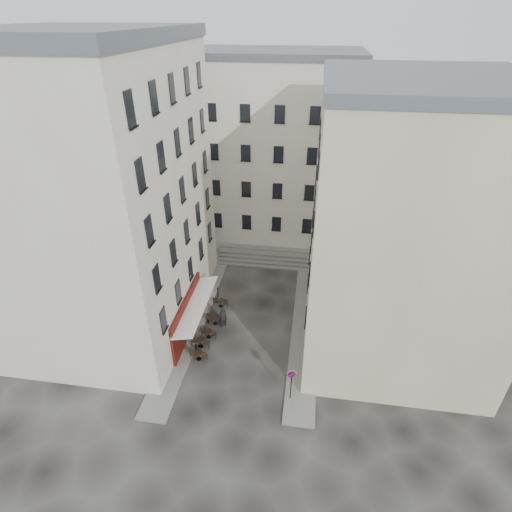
% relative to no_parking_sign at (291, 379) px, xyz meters
% --- Properties ---
extents(ground, '(90.00, 90.00, 0.00)m').
position_rel_no_parking_sign_xyz_m(ground, '(-3.86, 3.97, -1.84)').
color(ground, black).
rests_on(ground, ground).
extents(sidewalk_left, '(2.00, 22.00, 0.12)m').
position_rel_no_parking_sign_xyz_m(sidewalk_left, '(-8.36, 7.97, -1.78)').
color(sidewalk_left, slate).
rests_on(sidewalk_left, ground).
extents(sidewalk_right, '(2.00, 18.00, 0.12)m').
position_rel_no_parking_sign_xyz_m(sidewalk_right, '(0.64, 6.97, -1.78)').
color(sidewalk_right, slate).
rests_on(sidewalk_right, ground).
extents(building_left, '(12.20, 16.20, 20.60)m').
position_rel_no_parking_sign_xyz_m(building_left, '(-14.36, 6.97, 8.47)').
color(building_left, beige).
rests_on(building_left, ground).
extents(building_right, '(12.20, 14.20, 18.60)m').
position_rel_no_parking_sign_xyz_m(building_right, '(6.64, 7.47, 7.47)').
color(building_right, tan).
rests_on(building_right, ground).
extents(building_back, '(18.20, 10.20, 18.60)m').
position_rel_no_parking_sign_xyz_m(building_back, '(-4.86, 22.97, 7.47)').
color(building_back, beige).
rests_on(building_back, ground).
extents(cafe_storefront, '(1.74, 7.30, 3.50)m').
position_rel_no_parking_sign_xyz_m(cafe_storefront, '(-8.17, 4.97, 0.04)').
color(cafe_storefront, '#450C09').
rests_on(cafe_storefront, ground).
extents(stone_steps, '(9.00, 3.15, 0.80)m').
position_rel_no_parking_sign_xyz_m(stone_steps, '(-3.86, 16.55, -1.44)').
color(stone_steps, slate).
rests_on(stone_steps, ground).
extents(bollard_near, '(0.12, 0.12, 0.98)m').
position_rel_no_parking_sign_xyz_m(bollard_near, '(-7.11, 2.97, -1.31)').
color(bollard_near, black).
rests_on(bollard_near, ground).
extents(bollard_mid, '(0.12, 0.12, 0.98)m').
position_rel_no_parking_sign_xyz_m(bollard_mid, '(-7.11, 6.47, -1.31)').
color(bollard_mid, black).
rests_on(bollard_mid, ground).
extents(bollard_far, '(0.12, 0.12, 0.98)m').
position_rel_no_parking_sign_xyz_m(bollard_far, '(-7.11, 9.97, -1.31)').
color(bollard_far, black).
rests_on(bollard_far, ground).
extents(no_parking_sign, '(0.58, 0.19, 2.60)m').
position_rel_no_parking_sign_xyz_m(no_parking_sign, '(0.00, 0.00, 0.00)').
color(no_parking_sign, black).
rests_on(no_parking_sign, ground).
extents(bistro_table_a, '(1.28, 0.60, 0.90)m').
position_rel_no_parking_sign_xyz_m(bistro_table_a, '(-6.78, 2.50, -1.38)').
color(bistro_table_a, black).
rests_on(bistro_table_a, ground).
extents(bistro_table_b, '(1.39, 0.65, 0.98)m').
position_rel_no_parking_sign_xyz_m(bistro_table_b, '(-6.98, 3.77, -1.34)').
color(bistro_table_b, black).
rests_on(bistro_table_b, ground).
extents(bistro_table_c, '(1.21, 0.57, 0.85)m').
position_rel_no_parking_sign_xyz_m(bistro_table_c, '(-6.64, 4.85, -1.40)').
color(bistro_table_c, black).
rests_on(bistro_table_c, ground).
extents(bistro_table_d, '(1.31, 0.61, 0.92)m').
position_rel_no_parking_sign_xyz_m(bistro_table_d, '(-6.50, 6.42, -1.37)').
color(bistro_table_d, black).
rests_on(bistro_table_d, ground).
extents(bistro_table_e, '(1.25, 0.59, 0.88)m').
position_rel_no_parking_sign_xyz_m(bistro_table_e, '(-6.56, 8.68, -1.39)').
color(bistro_table_e, black).
rests_on(bistro_table_e, ground).
extents(pedestrian, '(0.82, 0.80, 1.90)m').
position_rel_no_parking_sign_xyz_m(pedestrian, '(-5.84, 6.28, -0.89)').
color(pedestrian, black).
rests_on(pedestrian, ground).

